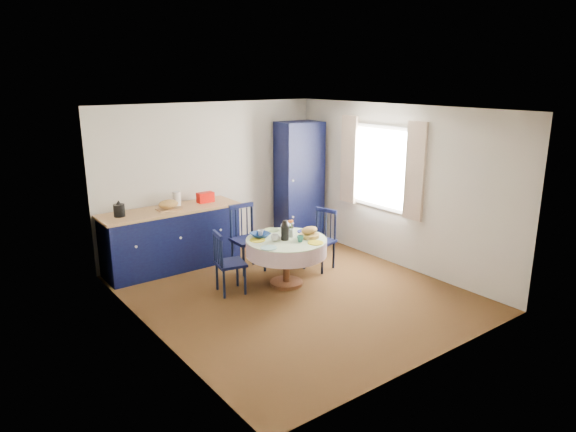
{
  "coord_description": "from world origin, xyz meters",
  "views": [
    {
      "loc": [
        -4.0,
        -5.2,
        2.9
      ],
      "look_at": [
        0.05,
        0.2,
        1.05
      ],
      "focal_mm": 32.0,
      "sensor_mm": 36.0,
      "label": 1
    }
  ],
  "objects_px": {
    "kitchen_counter": "(172,238)",
    "mug_c": "(290,228)",
    "dining_table": "(287,247)",
    "mug_a": "(275,238)",
    "chair_far": "(247,238)",
    "chair_right": "(321,239)",
    "mug_d": "(261,233)",
    "mug_b": "(300,239)",
    "chair_left": "(228,262)",
    "cobalt_bowl": "(260,235)",
    "pantry_cabinet": "(299,182)"
  },
  "relations": [
    {
      "from": "chair_right",
      "to": "cobalt_bowl",
      "type": "height_order",
      "value": "chair_right"
    },
    {
      "from": "dining_table",
      "to": "mug_c",
      "type": "height_order",
      "value": "dining_table"
    },
    {
      "from": "mug_b",
      "to": "chair_left",
      "type": "bearing_deg",
      "value": 151.66
    },
    {
      "from": "kitchen_counter",
      "to": "dining_table",
      "type": "bearing_deg",
      "value": -57.5
    },
    {
      "from": "chair_right",
      "to": "mug_c",
      "type": "height_order",
      "value": "chair_right"
    },
    {
      "from": "chair_right",
      "to": "cobalt_bowl",
      "type": "xyz_separation_m",
      "value": [
        -1.08,
        0.06,
        0.25
      ]
    },
    {
      "from": "pantry_cabinet",
      "to": "chair_far",
      "type": "bearing_deg",
      "value": -149.75
    },
    {
      "from": "kitchen_counter",
      "to": "mug_a",
      "type": "distance_m",
      "value": 1.8
    },
    {
      "from": "mug_d",
      "to": "pantry_cabinet",
      "type": "bearing_deg",
      "value": 36.24
    },
    {
      "from": "mug_a",
      "to": "mug_d",
      "type": "bearing_deg",
      "value": 94.41
    },
    {
      "from": "chair_left",
      "to": "mug_a",
      "type": "xyz_separation_m",
      "value": [
        0.63,
        -0.23,
        0.29
      ]
    },
    {
      "from": "pantry_cabinet",
      "to": "mug_d",
      "type": "bearing_deg",
      "value": -137.79
    },
    {
      "from": "chair_right",
      "to": "mug_c",
      "type": "relative_size",
      "value": 8.19
    },
    {
      "from": "chair_far",
      "to": "mug_a",
      "type": "xyz_separation_m",
      "value": [
        -0.05,
        -0.82,
        0.22
      ]
    },
    {
      "from": "mug_b",
      "to": "mug_c",
      "type": "height_order",
      "value": "mug_c"
    },
    {
      "from": "mug_a",
      "to": "mug_d",
      "type": "distance_m",
      "value": 0.32
    },
    {
      "from": "chair_right",
      "to": "mug_a",
      "type": "distance_m",
      "value": 1.05
    },
    {
      "from": "dining_table",
      "to": "chair_far",
      "type": "distance_m",
      "value": 0.86
    },
    {
      "from": "pantry_cabinet",
      "to": "mug_d",
      "type": "height_order",
      "value": "pantry_cabinet"
    },
    {
      "from": "dining_table",
      "to": "mug_d",
      "type": "relative_size",
      "value": 12.88
    },
    {
      "from": "mug_a",
      "to": "mug_b",
      "type": "relative_size",
      "value": 1.22
    },
    {
      "from": "pantry_cabinet",
      "to": "chair_left",
      "type": "relative_size",
      "value": 2.43
    },
    {
      "from": "kitchen_counter",
      "to": "cobalt_bowl",
      "type": "bearing_deg",
      "value": -60.25
    },
    {
      "from": "chair_left",
      "to": "chair_right",
      "type": "bearing_deg",
      "value": -79.28
    },
    {
      "from": "mug_c",
      "to": "chair_far",
      "type": "bearing_deg",
      "value": 126.73
    },
    {
      "from": "dining_table",
      "to": "mug_a",
      "type": "relative_size",
      "value": 9.98
    },
    {
      "from": "mug_a",
      "to": "cobalt_bowl",
      "type": "distance_m",
      "value": 0.27
    },
    {
      "from": "mug_b",
      "to": "pantry_cabinet",
      "type": "bearing_deg",
      "value": 52.4
    },
    {
      "from": "mug_a",
      "to": "mug_b",
      "type": "xyz_separation_m",
      "value": [
        0.25,
        -0.25,
        -0.0
      ]
    },
    {
      "from": "chair_far",
      "to": "chair_right",
      "type": "relative_size",
      "value": 1.1
    },
    {
      "from": "kitchen_counter",
      "to": "mug_c",
      "type": "relative_size",
      "value": 18.82
    },
    {
      "from": "pantry_cabinet",
      "to": "mug_b",
      "type": "height_order",
      "value": "pantry_cabinet"
    },
    {
      "from": "cobalt_bowl",
      "to": "chair_far",
      "type": "bearing_deg",
      "value": 77.22
    },
    {
      "from": "pantry_cabinet",
      "to": "chair_right",
      "type": "relative_size",
      "value": 2.3
    },
    {
      "from": "dining_table",
      "to": "chair_left",
      "type": "bearing_deg",
      "value": 162.91
    },
    {
      "from": "pantry_cabinet",
      "to": "mug_d",
      "type": "relative_size",
      "value": 23.99
    },
    {
      "from": "kitchen_counter",
      "to": "pantry_cabinet",
      "type": "relative_size",
      "value": 1.0
    },
    {
      "from": "chair_far",
      "to": "chair_left",
      "type": "bearing_deg",
      "value": -136.71
    },
    {
      "from": "chair_far",
      "to": "dining_table",
      "type": "bearing_deg",
      "value": -78.25
    },
    {
      "from": "mug_a",
      "to": "chair_far",
      "type": "bearing_deg",
      "value": 86.46
    },
    {
      "from": "pantry_cabinet",
      "to": "mug_c",
      "type": "distance_m",
      "value": 1.74
    },
    {
      "from": "pantry_cabinet",
      "to": "mug_b",
      "type": "xyz_separation_m",
      "value": [
        -1.36,
        -1.77,
        -0.34
      ]
    },
    {
      "from": "kitchen_counter",
      "to": "mug_c",
      "type": "xyz_separation_m",
      "value": [
        1.3,
        -1.3,
        0.24
      ]
    },
    {
      "from": "chair_left",
      "to": "mug_d",
      "type": "bearing_deg",
      "value": -69.22
    },
    {
      "from": "chair_left",
      "to": "mug_c",
      "type": "height_order",
      "value": "chair_left"
    },
    {
      "from": "kitchen_counter",
      "to": "mug_d",
      "type": "bearing_deg",
      "value": -57.22
    },
    {
      "from": "chair_far",
      "to": "mug_c",
      "type": "relative_size",
      "value": 8.99
    },
    {
      "from": "mug_d",
      "to": "cobalt_bowl",
      "type": "relative_size",
      "value": 0.33
    },
    {
      "from": "chair_left",
      "to": "mug_c",
      "type": "bearing_deg",
      "value": -75.75
    },
    {
      "from": "kitchen_counter",
      "to": "dining_table",
      "type": "xyz_separation_m",
      "value": [
        1.02,
        -1.6,
        0.08
      ]
    }
  ]
}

